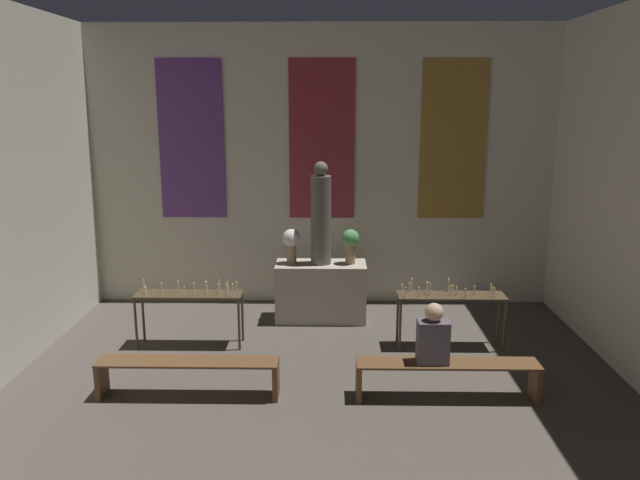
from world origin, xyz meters
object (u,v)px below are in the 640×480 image
(candle_rack_right, at_px, (451,301))
(altar, at_px, (321,291))
(pew_back_left, at_px, (188,370))
(person_seated, at_px, (433,337))
(statue, at_px, (321,217))
(pew_back_right, at_px, (447,372))
(flower_vase_left, at_px, (291,242))
(flower_vase_right, at_px, (350,242))
(candle_rack_left, at_px, (190,300))

(candle_rack_right, bearing_deg, altar, 149.00)
(pew_back_left, bearing_deg, altar, 60.49)
(candle_rack_right, distance_m, person_seated, 1.65)
(statue, xyz_separation_m, pew_back_left, (-1.51, -2.67, -1.32))
(pew_back_right, bearing_deg, pew_back_left, 180.00)
(flower_vase_left, bearing_deg, pew_back_left, -111.53)
(altar, relative_size, flower_vase_right, 2.59)
(altar, bearing_deg, pew_back_right, -60.49)
(flower_vase_left, height_order, flower_vase_right, same)
(flower_vase_right, relative_size, candle_rack_right, 0.36)
(pew_back_left, bearing_deg, person_seated, 0.00)
(candle_rack_left, height_order, person_seated, person_seated)
(candle_rack_right, distance_m, pew_back_left, 3.70)
(flower_vase_left, bearing_deg, altar, 0.00)
(pew_back_right, bearing_deg, candle_rack_left, 154.80)
(candle_rack_right, relative_size, pew_back_left, 0.71)
(pew_back_right, bearing_deg, flower_vase_right, 111.53)
(candle_rack_left, relative_size, person_seated, 2.09)
(flower_vase_right, relative_size, pew_back_right, 0.26)
(pew_back_right, relative_size, person_seated, 2.95)
(candle_rack_right, height_order, pew_back_left, candle_rack_right)
(flower_vase_right, bearing_deg, candle_rack_right, -38.72)
(flower_vase_left, xyz_separation_m, candle_rack_right, (2.28, -1.10, -0.58))
(flower_vase_left, relative_size, pew_back_right, 0.26)
(pew_back_left, xyz_separation_m, person_seated, (2.84, 0.00, 0.43))
(pew_back_left, bearing_deg, flower_vase_left, 68.47)
(altar, xyz_separation_m, flower_vase_left, (-0.46, 0.00, 0.80))
(statue, height_order, candle_rack_right, statue)
(flower_vase_left, relative_size, person_seated, 0.76)
(flower_vase_left, relative_size, flower_vase_right, 1.00)
(pew_back_right, bearing_deg, flower_vase_left, 126.41)
(flower_vase_right, xyz_separation_m, person_seated, (0.87, -2.67, -0.49))
(pew_back_right, distance_m, person_seated, 0.47)
(altar, distance_m, flower_vase_right, 0.92)
(pew_back_left, distance_m, pew_back_right, 3.02)
(pew_back_left, bearing_deg, candle_rack_right, 25.21)
(flower_vase_left, distance_m, candle_rack_right, 2.60)
(candle_rack_left, bearing_deg, candle_rack_right, 0.02)
(statue, xyz_separation_m, person_seated, (1.33, -2.67, -0.89))
(statue, bearing_deg, candle_rack_right, -31.00)
(altar, distance_m, pew_back_left, 3.07)
(candle_rack_left, distance_m, pew_back_right, 3.70)
(flower_vase_right, xyz_separation_m, candle_rack_right, (1.37, -1.10, -0.58))
(flower_vase_left, xyz_separation_m, pew_back_right, (1.97, -2.67, -0.92))
(person_seated, bearing_deg, candle_rack_left, 153.54)
(statue, bearing_deg, altar, 0.00)
(altar, bearing_deg, flower_vase_left, 180.00)
(flower_vase_right, relative_size, person_seated, 0.76)
(statue, relative_size, pew_back_left, 0.75)
(candle_rack_left, bearing_deg, pew_back_right, -25.20)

